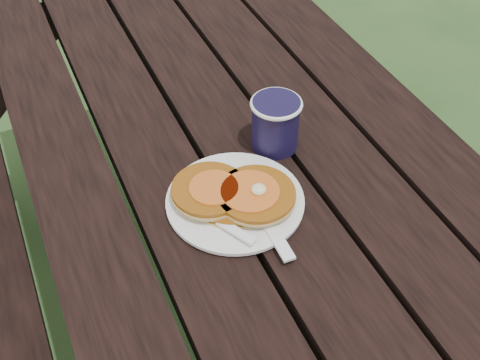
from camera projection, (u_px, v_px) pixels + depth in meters
name	position (u px, v px, depth m)	size (l,w,h in m)	color
ground	(226.00, 325.00, 1.69)	(60.00, 60.00, 0.00)	#27431C
picnic_table	(224.00, 241.00, 1.43)	(1.36, 1.80, 0.75)	black
plate	(235.00, 202.00, 0.99)	(0.22, 0.22, 0.01)	white
pancake_stack	(234.00, 194.00, 0.98)	(0.19, 0.17, 0.04)	#985511
knife	(265.00, 219.00, 0.96)	(0.02, 0.18, 0.01)	white
fork	(226.00, 225.00, 0.94)	(0.03, 0.16, 0.01)	white
coffee_cup	(276.00, 121.00, 1.06)	(0.09, 0.09, 0.10)	black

